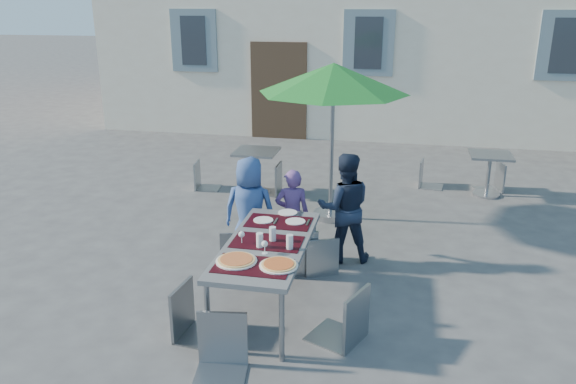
% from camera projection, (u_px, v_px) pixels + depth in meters
% --- Properties ---
extents(ground, '(90.00, 90.00, 0.00)m').
position_uv_depth(ground, '(310.00, 306.00, 5.93)').
color(ground, '#434345').
rests_on(ground, ground).
extents(dining_table, '(0.80, 1.85, 0.76)m').
position_uv_depth(dining_table, '(267.00, 247.00, 5.67)').
color(dining_table, '#45464A').
rests_on(dining_table, ground).
extents(pizza_near_left, '(0.39, 0.39, 0.03)m').
position_uv_depth(pizza_near_left, '(236.00, 260.00, 5.22)').
color(pizza_near_left, white).
rests_on(pizza_near_left, dining_table).
extents(pizza_near_right, '(0.36, 0.36, 0.03)m').
position_uv_depth(pizza_near_right, '(279.00, 265.00, 5.12)').
color(pizza_near_right, white).
rests_on(pizza_near_right, dining_table).
extents(glassware, '(0.56, 0.37, 0.15)m').
position_uv_depth(glassware, '(270.00, 239.00, 5.53)').
color(glassware, silver).
rests_on(glassware, dining_table).
extents(place_settings, '(0.61, 0.50, 0.01)m').
position_uv_depth(place_settings, '(283.00, 218.00, 6.26)').
color(place_settings, white).
rests_on(place_settings, dining_table).
extents(child_0, '(0.65, 0.43, 1.32)m').
position_uv_depth(child_0, '(250.00, 210.00, 6.77)').
color(child_0, '#324E89').
rests_on(child_0, ground).
extents(child_1, '(0.47, 0.37, 1.16)m').
position_uv_depth(child_1, '(292.00, 215.00, 6.86)').
color(child_1, '#5F3D7C').
rests_on(child_1, ground).
extents(child_2, '(0.73, 0.52, 1.36)m').
position_uv_depth(child_2, '(344.00, 208.00, 6.80)').
color(child_2, '#192338').
rests_on(child_2, ground).
extents(chair_0, '(0.46, 0.47, 0.88)m').
position_uv_depth(chair_0, '(236.00, 227.00, 6.67)').
color(chair_0, gray).
rests_on(chair_0, ground).
extents(chair_1, '(0.61, 0.61, 1.05)m').
position_uv_depth(chair_1, '(297.00, 224.00, 6.48)').
color(chair_1, '#8E9499').
rests_on(chair_1, ground).
extents(chair_2, '(0.51, 0.52, 0.88)m').
position_uv_depth(chair_2, '(321.00, 233.00, 6.50)').
color(chair_2, '#91989C').
rests_on(chair_2, ground).
extents(chair_3, '(0.48, 0.48, 0.98)m').
position_uv_depth(chair_3, '(190.00, 281.00, 5.23)').
color(chair_3, gray).
rests_on(chair_3, ground).
extents(chair_4, '(0.61, 0.61, 1.04)m').
position_uv_depth(chair_4, '(348.00, 283.00, 5.12)').
color(chair_4, gray).
rests_on(chair_4, ground).
extents(chair_5, '(0.50, 0.50, 0.99)m').
position_uv_depth(chair_5, '(219.00, 312.00, 4.70)').
color(chair_5, gray).
rests_on(chair_5, ground).
extents(patio_umbrella, '(2.11, 2.11, 2.26)m').
position_uv_depth(patio_umbrella, '(333.00, 80.00, 7.70)').
color(patio_umbrella, '#ABACB3').
rests_on(patio_umbrella, ground).
extents(cafe_table_0, '(0.69, 0.69, 0.74)m').
position_uv_depth(cafe_table_0, '(257.00, 164.00, 9.27)').
color(cafe_table_0, '#ABACB3').
rests_on(cafe_table_0, ground).
extents(bg_chair_l_0, '(0.44, 0.44, 0.88)m').
position_uv_depth(bg_chair_l_0, '(202.00, 160.00, 9.50)').
color(bg_chair_l_0, '#92999E').
rests_on(bg_chair_l_0, ground).
extents(bg_chair_r_0, '(0.44, 0.43, 0.98)m').
position_uv_depth(bg_chair_r_0, '(272.00, 160.00, 9.24)').
color(bg_chair_r_0, gray).
rests_on(bg_chair_r_0, ground).
extents(cafe_table_1, '(0.66, 0.66, 0.71)m').
position_uv_depth(cafe_table_1, '(489.00, 168.00, 9.16)').
color(cafe_table_1, '#ABACB3').
rests_on(cafe_table_1, ground).
extents(bg_chair_l_1, '(0.44, 0.44, 0.88)m').
position_uv_depth(bg_chair_l_1, '(428.00, 158.00, 9.61)').
color(bg_chair_l_1, gray).
rests_on(bg_chair_l_1, ground).
extents(bg_chair_r_1, '(0.48, 0.48, 0.92)m').
position_uv_depth(bg_chair_r_1, '(496.00, 160.00, 9.40)').
color(bg_chair_r_1, gray).
rests_on(bg_chair_r_1, ground).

